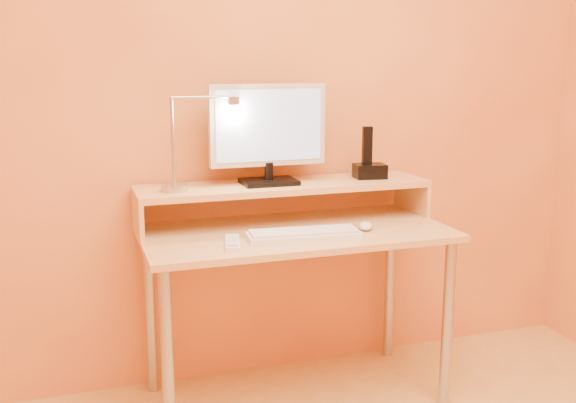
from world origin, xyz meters
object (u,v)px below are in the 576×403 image
object	(u,v)px
lamp_base	(174,188)
phone_dock	(370,171)
remote_control	(232,243)
mouse	(366,226)
monitor_panel	(268,125)
keyboard	(304,235)

from	to	relation	value
lamp_base	phone_dock	bearing A→B (deg)	2.05
phone_dock	remote_control	size ratio (longest dim) A/B	0.70
remote_control	phone_dock	bearing A→B (deg)	36.96
mouse	phone_dock	bearing A→B (deg)	86.88
monitor_panel	lamp_base	size ratio (longest dim) A/B	4.79
lamp_base	mouse	distance (m)	0.76
keyboard	mouse	bearing A→B (deg)	14.85
monitor_panel	lamp_base	bearing A→B (deg)	-174.83
monitor_panel	remote_control	world-z (taller)	monitor_panel
keyboard	lamp_base	bearing A→B (deg)	155.00
phone_dock	mouse	world-z (taller)	phone_dock
monitor_panel	remote_control	distance (m)	0.55
keyboard	mouse	world-z (taller)	mouse
phone_dock	keyboard	size ratio (longest dim) A/B	0.31
phone_dock	mouse	distance (m)	0.32
monitor_panel	lamp_base	world-z (taller)	monitor_panel
monitor_panel	mouse	distance (m)	0.56
lamp_base	mouse	world-z (taller)	lamp_base
lamp_base	mouse	size ratio (longest dim) A/B	1.06
monitor_panel	phone_dock	xyz separation A→B (m)	(0.45, -0.01, -0.21)
keyboard	remote_control	bearing A→B (deg)	-171.48
lamp_base	mouse	xyz separation A→B (m)	(0.71, -0.21, -0.16)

